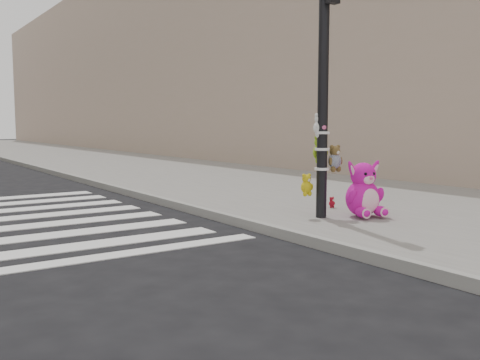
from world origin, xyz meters
TOP-DOWN VIEW (x-y plane):
  - ground at (0.00, 0.00)m, footprint 120.00×120.00m
  - sidewalk_near at (5.00, 10.00)m, footprint 7.00×80.00m
  - curb_edge at (1.55, 10.00)m, footprint 0.12×80.00m
  - bld_near at (10.50, 20.00)m, footprint 5.00×60.00m
  - signal_pole at (2.62, 1.82)m, footprint 0.68×0.50m
  - pink_bunny at (3.19, 1.48)m, footprint 0.68×0.75m
  - red_teddy at (3.40, 2.40)m, footprint 0.14×0.10m

SIDE VIEW (x-z plane):
  - ground at x=0.00m, z-range 0.00..0.00m
  - sidewalk_near at x=5.00m, z-range 0.00..0.14m
  - curb_edge at x=1.55m, z-range -0.01..0.15m
  - red_teddy at x=3.40m, z-range 0.14..0.33m
  - pink_bunny at x=3.19m, z-range 0.06..0.95m
  - signal_pole at x=2.62m, z-range -0.23..3.77m
  - bld_near at x=10.50m, z-range 0.00..10.00m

